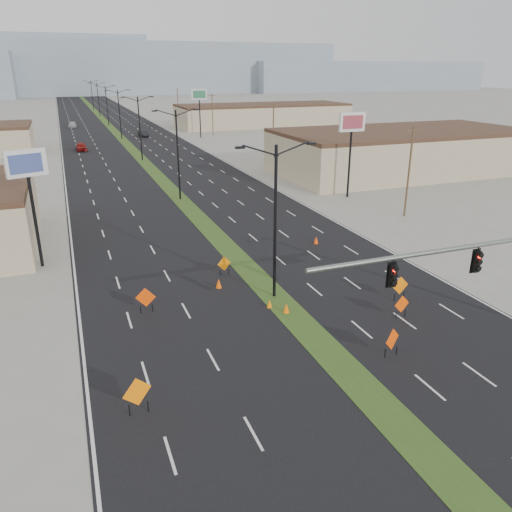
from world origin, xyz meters
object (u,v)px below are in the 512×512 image
object	(u,v)px
car_left	(81,147)
cone_1	(270,304)
signal_mast	(503,265)
car_mid	(143,134)
pole_sign_east_near	(352,129)
construction_sign_4	(402,305)
cone_3	(219,283)
streetlight_4	(107,104)
cone_2	(316,240)
pole_sign_east_far	(199,98)
construction_sign_0	(137,393)
streetlight_6	(92,94)
pole_sign_west	(28,173)
car_far	(72,125)
streetlight_5	(98,98)
construction_sign_1	(146,298)
streetlight_3	(119,113)
streetlight_0	(275,218)
construction_sign_3	(392,340)
cone_0	(286,308)
streetlight_1	(178,152)
construction_sign_2	(224,264)
construction_sign_5	(400,286)
streetlight_2	(140,127)

from	to	relation	value
car_left	cone_1	bearing A→B (deg)	-85.99
signal_mast	car_mid	size ratio (longest dim) A/B	3.96
signal_mast	pole_sign_east_near	distance (m)	33.91
construction_sign_4	cone_3	size ratio (longest dim) A/B	2.14
streetlight_4	car_left	world-z (taller)	streetlight_4
signal_mast	cone_2	size ratio (longest dim) A/B	24.35
car_left	cone_2	size ratio (longest dim) A/B	6.47
pole_sign_east_far	construction_sign_0	bearing A→B (deg)	-88.99
cone_2	cone_3	distance (m)	12.11
streetlight_6	cone_1	distance (m)	169.52
cone_2	pole_sign_west	distance (m)	23.30
cone_1	car_far	bearing A→B (deg)	94.15
cone_3	pole_sign_west	bearing A→B (deg)	142.68
streetlight_5	pole_sign_west	xyz separation A→B (m)	(-14.55, -128.60, 1.78)
construction_sign_1	signal_mast	bearing A→B (deg)	-19.17
streetlight_3	car_far	xyz separation A→B (m)	(-9.07, 26.77, -4.76)
streetlight_6	construction_sign_0	bearing A→B (deg)	-93.31
streetlight_0	car_far	distance (m)	111.25
construction_sign_3	pole_sign_east_far	distance (m)	90.78
construction_sign_4	cone_1	xyz separation A→B (m)	(-6.96, 4.10, -0.57)
streetlight_0	car_far	world-z (taller)	streetlight_0
construction_sign_3	pole_sign_east_far	size ratio (longest dim) A/B	0.16
car_far	cone_0	world-z (taller)	car_far
streetlight_1	streetlight_5	size ratio (longest dim) A/B	1.00
pole_sign_east_far	car_mid	bearing A→B (deg)	171.41
construction_sign_1	pole_sign_west	distance (m)	13.86
construction_sign_2	pole_sign_east_far	size ratio (longest dim) A/B	0.14
construction_sign_5	cone_0	size ratio (longest dim) A/B	2.44
car_mid	pole_sign_east_near	distance (m)	65.83
cone_3	cone_1	bearing A→B (deg)	-62.41
signal_mast	pole_sign_east_far	distance (m)	90.87
signal_mast	car_left	size ratio (longest dim) A/B	3.76
pole_sign_east_near	car_left	bearing A→B (deg)	120.70
cone_0	streetlight_1	bearing A→B (deg)	89.55
streetlight_0	pole_sign_west	size ratio (longest dim) A/B	1.13
car_mid	signal_mast	bearing A→B (deg)	-94.82
construction_sign_4	pole_sign_east_far	bearing A→B (deg)	76.35
streetlight_2	pole_sign_east_near	xyz separation A→B (m)	(18.73, -33.81, 2.46)
construction_sign_4	construction_sign_5	bearing A→B (deg)	49.48
construction_sign_2	cone_0	size ratio (longest dim) A/B	2.16
streetlight_2	streetlight_3	size ratio (longest dim) A/B	1.00
streetlight_1	car_mid	bearing A→B (deg)	85.18
car_mid	cone_0	world-z (taller)	car_mid
construction_sign_4	cone_2	xyz separation A→B (m)	(1.50, 14.07, -0.53)
cone_3	pole_sign_west	distance (m)	16.00
car_far	construction_sign_2	world-z (taller)	construction_sign_2
car_left	car_far	world-z (taller)	car_left
construction_sign_5	streetlight_2	bearing A→B (deg)	93.73
streetlight_3	cone_0	distance (m)	86.65
streetlight_6	cone_3	world-z (taller)	streetlight_6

